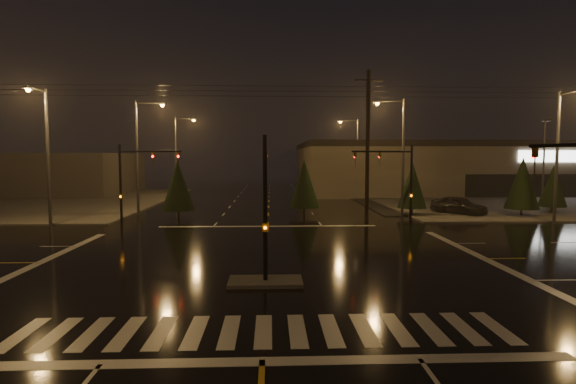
# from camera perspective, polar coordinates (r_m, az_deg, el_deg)

# --- Properties ---
(ground) EXTENTS (140.00, 140.00, 0.00)m
(ground) POSITION_cam_1_polar(r_m,az_deg,el_deg) (22.49, -2.76, -8.70)
(ground) COLOR black
(ground) RESTS_ON ground
(sidewalk_ne) EXTENTS (36.00, 36.00, 0.12)m
(sidewalk_ne) POSITION_cam_1_polar(r_m,az_deg,el_deg) (60.04, 27.54, -0.86)
(sidewalk_ne) COLOR #413E3A
(sidewalk_ne) RESTS_ON ground
(sidewalk_nw) EXTENTS (36.00, 36.00, 0.12)m
(sidewalk_nw) POSITION_cam_1_polar(r_m,az_deg,el_deg) (60.27, -32.29, -1.03)
(sidewalk_nw) COLOR #413E3A
(sidewalk_nw) RESTS_ON ground
(median_island) EXTENTS (3.00, 1.60, 0.15)m
(median_island) POSITION_cam_1_polar(r_m,az_deg,el_deg) (18.60, -2.88, -11.29)
(median_island) COLOR #413E3A
(median_island) RESTS_ON ground
(crosswalk) EXTENTS (15.00, 2.60, 0.01)m
(crosswalk) POSITION_cam_1_polar(r_m,az_deg,el_deg) (13.88, -3.13, -17.19)
(crosswalk) COLOR beige
(crosswalk) RESTS_ON ground
(stop_bar_near) EXTENTS (16.00, 0.50, 0.01)m
(stop_bar_near) POSITION_cam_1_polar(r_m,az_deg,el_deg) (12.05, -3.30, -20.70)
(stop_bar_near) COLOR beige
(stop_bar_near) RESTS_ON ground
(stop_bar_far) EXTENTS (16.00, 0.50, 0.01)m
(stop_bar_far) POSITION_cam_1_polar(r_m,az_deg,el_deg) (33.30, -2.57, -4.37)
(stop_bar_far) COLOR beige
(stop_bar_far) RESTS_ON ground
(parking_lot) EXTENTS (50.00, 24.00, 0.08)m
(parking_lot) POSITION_cam_1_polar(r_m,az_deg,el_deg) (61.03, 32.55, -1.00)
(parking_lot) COLOR black
(parking_lot) RESTS_ON ground
(retail_building) EXTENTS (60.20, 28.30, 7.20)m
(retail_building) POSITION_cam_1_polar(r_m,az_deg,el_deg) (76.28, 24.96, 3.11)
(retail_building) COLOR brown
(retail_building) RESTS_ON ground
(commercial_block) EXTENTS (30.00, 18.00, 5.60)m
(commercial_block) POSITION_cam_1_polar(r_m,az_deg,el_deg) (73.00, -31.07, 2.02)
(commercial_block) COLOR #3C3635
(commercial_block) RESTS_ON ground
(signal_mast_median) EXTENTS (0.25, 4.59, 6.00)m
(signal_mast_median) POSITION_cam_1_polar(r_m,az_deg,el_deg) (18.88, -2.89, 0.30)
(signal_mast_median) COLOR black
(signal_mast_median) RESTS_ON ground
(signal_mast_ne) EXTENTS (4.84, 1.86, 6.00)m
(signal_mast_ne) POSITION_cam_1_polar(r_m,az_deg,el_deg) (33.37, 13.94, 2.06)
(signal_mast_ne) COLOR black
(signal_mast_ne) RESTS_ON ground
(signal_mast_nw) EXTENTS (4.84, 1.86, 6.00)m
(signal_mast_nw) POSITION_cam_1_polar(r_m,az_deg,el_deg) (33.50, -19.08, 1.96)
(signal_mast_nw) COLOR black
(signal_mast_nw) RESTS_ON ground
(streetlight_1) EXTENTS (2.77, 0.32, 10.00)m
(streetlight_1) POSITION_cam_1_polar(r_m,az_deg,el_deg) (41.50, -18.23, 5.20)
(streetlight_1) COLOR #38383A
(streetlight_1) RESTS_ON ground
(streetlight_2) EXTENTS (2.77, 0.32, 10.00)m
(streetlight_2) POSITION_cam_1_polar(r_m,az_deg,el_deg) (57.06, -13.79, 5.04)
(streetlight_2) COLOR #38383A
(streetlight_2) RESTS_ON ground
(streetlight_3) EXTENTS (2.77, 0.32, 10.00)m
(streetlight_3) POSITION_cam_1_polar(r_m,az_deg,el_deg) (39.45, 13.99, 5.34)
(streetlight_3) COLOR #38383A
(streetlight_3) RESTS_ON ground
(streetlight_4) EXTENTS (2.77, 0.32, 10.00)m
(streetlight_4) POSITION_cam_1_polar(r_m,az_deg,el_deg) (58.93, 8.55, 5.10)
(streetlight_4) COLOR #38383A
(streetlight_4) RESTS_ON ground
(streetlight_5) EXTENTS (0.32, 2.77, 10.00)m
(streetlight_5) POSITION_cam_1_polar(r_m,az_deg,el_deg) (36.86, -28.44, 5.00)
(streetlight_5) COLOR #38383A
(streetlight_5) RESTS_ON ground
(streetlight_6) EXTENTS (0.32, 2.77, 10.00)m
(streetlight_6) POSITION_cam_1_polar(r_m,az_deg,el_deg) (39.61, 31.27, 4.82)
(streetlight_6) COLOR #38383A
(streetlight_6) RESTS_ON ground
(utility_pole_1) EXTENTS (2.20, 0.32, 12.00)m
(utility_pole_1) POSITION_cam_1_polar(r_m,az_deg,el_deg) (36.74, 10.07, 5.98)
(utility_pole_1) COLOR black
(utility_pole_1) RESTS_ON ground
(conifer_0) EXTENTS (2.51, 2.51, 4.62)m
(conifer_0) POSITION_cam_1_polar(r_m,az_deg,el_deg) (40.44, 15.51, 0.82)
(conifer_0) COLOR black
(conifer_0) RESTS_ON ground
(conifer_1) EXTENTS (2.81, 2.81, 5.10)m
(conifer_1) POSITION_cam_1_polar(r_m,az_deg,el_deg) (43.24, 27.62, 1.02)
(conifer_1) COLOR black
(conifer_1) RESTS_ON ground
(conifer_2) EXTENTS (2.37, 2.37, 4.40)m
(conifer_2) POSITION_cam_1_polar(r_m,az_deg,el_deg) (46.49, 30.60, 0.68)
(conifer_2) COLOR black
(conifer_2) RESTS_ON ground
(conifer_3) EXTENTS (2.66, 2.66, 4.85)m
(conifer_3) POSITION_cam_1_polar(r_m,az_deg,el_deg) (38.29, -13.81, 0.83)
(conifer_3) COLOR black
(conifer_3) RESTS_ON ground
(conifer_4) EXTENTS (2.67, 2.67, 4.87)m
(conifer_4) POSITION_cam_1_polar(r_m,az_deg,el_deg) (39.27, 2.08, 1.07)
(conifer_4) COLOR black
(conifer_4) RESTS_ON ground
(car_parked) EXTENTS (4.59, 5.02, 1.66)m
(car_parked) POSITION_cam_1_polar(r_m,az_deg,el_deg) (42.62, 20.87, -1.60)
(car_parked) COLOR black
(car_parked) RESTS_ON ground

